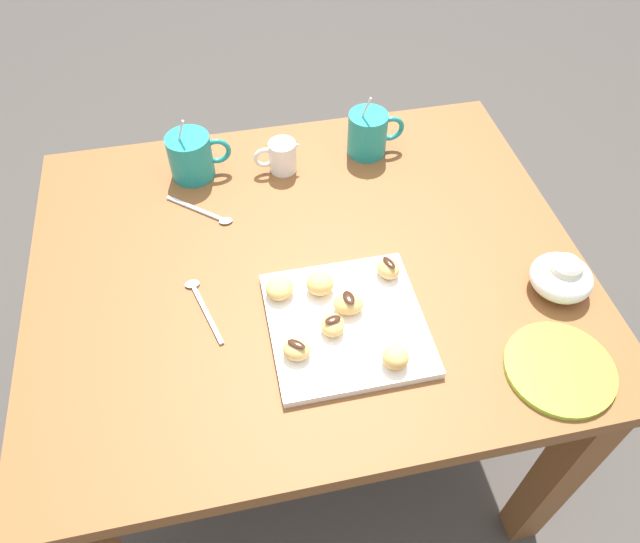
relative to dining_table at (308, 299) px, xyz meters
The scene contains 21 objects.
ground_plane 0.61m from the dining_table, ahead, with size 8.00×8.00×0.00m, color #423D38.
dining_table is the anchor object (origin of this frame).
pastry_plate_square 0.22m from the dining_table, 76.93° to the right, with size 0.27×0.27×0.02m, color white.
coffee_mug_teal_left 0.40m from the dining_table, 123.01° to the left, with size 0.14×0.09×0.15m.
coffee_mug_teal_right 0.40m from the dining_table, 56.34° to the left, with size 0.13×0.09×0.15m.
cream_pitcher_white 0.32m from the dining_table, 90.32° to the left, with size 0.10×0.06×0.07m.
ice_cream_bowl 0.50m from the dining_table, 20.36° to the right, with size 0.11×0.11×0.08m.
saucer_lime_left 0.51m from the dining_table, 41.75° to the right, with size 0.19×0.19×0.01m, color #9EC633.
loose_spoon_near_saucer 0.25m from the dining_table, 162.94° to the right, with size 0.06×0.16×0.01m.
loose_spoon_by_plate 0.28m from the dining_table, 137.22° to the left, with size 0.13×0.11×0.01m.
beignet_0 0.22m from the dining_table, 71.87° to the right, with size 0.04×0.05×0.03m, color #E5B260.
chocolate_drizzle_0 0.23m from the dining_table, 71.87° to the right, with size 0.03×0.02×0.01m, color #381E11.
beignet_1 0.19m from the dining_table, 128.24° to the right, with size 0.05×0.05×0.03m, color #E5B260.
beignet_2 0.18m from the dining_table, 85.42° to the right, with size 0.05×0.05×0.04m, color #E5B260.
beignet_3 0.33m from the dining_table, 70.04° to the right, with size 0.05×0.04×0.04m, color #E5B260.
beignet_4 0.27m from the dining_table, 105.18° to the right, with size 0.05×0.04×0.03m, color #E5B260.
chocolate_drizzle_4 0.28m from the dining_table, 105.18° to the right, with size 0.03×0.01×0.01m, color #381E11.
beignet_5 0.24m from the dining_table, 86.75° to the right, with size 0.04×0.05×0.03m, color #E5B260.
chocolate_drizzle_5 0.25m from the dining_table, 86.75° to the right, with size 0.03×0.02×0.01m, color #381E11.
beignet_6 0.22m from the dining_table, 29.86° to the right, with size 0.05×0.04×0.03m, color #E5B260.
chocolate_drizzle_6 0.24m from the dining_table, 29.86° to the right, with size 0.03×0.01×0.01m, color #381E11.
Camera 1 is at (-0.13, -0.75, 1.60)m, focal length 33.33 mm.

